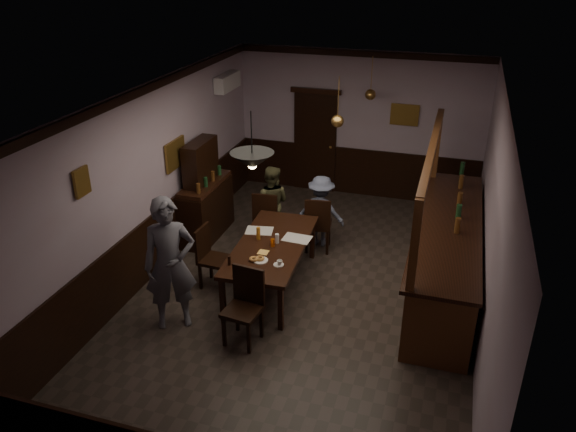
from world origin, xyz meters
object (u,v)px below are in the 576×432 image
at_px(chair_far_left, 267,216).
at_px(coffee_cup, 280,263).
at_px(chair_near, 245,302).
at_px(person_seated_right, 321,211).
at_px(pendant_brass_far, 370,95).
at_px(pendant_iron, 252,161).
at_px(pendant_brass_mid, 338,121).
at_px(person_standing, 170,264).
at_px(sideboard, 205,199).
at_px(dining_table, 271,247).
at_px(soda_can, 273,243).
at_px(chair_far_right, 318,222).
at_px(person_seated_left, 271,203).
at_px(chair_side, 210,254).
at_px(bar_counter, 445,253).

distance_m(chair_far_left, coffee_cup, 2.01).
xyz_separation_m(chair_near, person_seated_right, (0.30, 2.88, 0.07)).
xyz_separation_m(coffee_cup, pendant_brass_far, (0.52, 3.90, 1.50)).
distance_m(person_seated_right, coffee_cup, 2.15).
relative_size(pendant_iron, pendant_brass_mid, 0.92).
bearing_deg(person_standing, sideboard, 73.94).
relative_size(person_standing, pendant_brass_mid, 2.36).
relative_size(chair_near, pendant_brass_far, 1.29).
xyz_separation_m(dining_table, soda_can, (0.04, -0.06, 0.12)).
xyz_separation_m(dining_table, chair_far_right, (0.40, 1.29, -0.13)).
relative_size(person_seated_left, person_seated_right, 1.08).
bearing_deg(coffee_cup, chair_far_left, 111.66).
xyz_separation_m(person_seated_left, pendant_brass_mid, (1.16, -0.08, 1.61)).
height_order(coffee_cup, sideboard, sideboard).
relative_size(person_standing, pendant_iron, 2.55).
height_order(coffee_cup, pendant_brass_far, pendant_brass_far).
distance_m(person_standing, person_seated_left, 2.88).
distance_m(chair_side, pendant_brass_mid, 2.88).
bearing_deg(person_seated_right, pendant_iron, 85.54).
bearing_deg(soda_can, chair_side, -169.87).
relative_size(person_seated_right, pendant_brass_mid, 1.58).
height_order(person_standing, person_seated_right, person_standing).
xyz_separation_m(chair_far_left, person_seated_left, (-0.02, 0.28, 0.13)).
relative_size(soda_can, pendant_iron, 0.16).
xyz_separation_m(dining_table, chair_near, (0.08, -1.31, -0.11)).
height_order(chair_far_left, pendant_brass_mid, pendant_brass_mid).
bearing_deg(pendant_brass_far, coffee_cup, -97.52).
xyz_separation_m(person_seated_left, coffee_cup, (0.84, -2.10, 0.11)).
relative_size(chair_far_right, chair_near, 0.97).
bearing_deg(pendant_brass_far, chair_near, -99.23).
height_order(pendant_iron, pendant_brass_mid, same).
relative_size(sideboard, pendant_brass_mid, 2.22).
bearing_deg(coffee_cup, pendant_iron, -144.03).
bearing_deg(chair_far_right, chair_side, 40.39).
height_order(dining_table, soda_can, soda_can).
distance_m(chair_side, pendant_brass_far, 4.34).
relative_size(chair_far_left, person_standing, 0.53).
height_order(chair_far_right, coffee_cup, chair_far_right).
height_order(person_seated_right, pendant_brass_far, pendant_brass_far).
xyz_separation_m(dining_table, coffee_cup, (0.32, -0.58, 0.11)).
distance_m(pendant_iron, pendant_brass_mid, 2.32).
xyz_separation_m(coffee_cup, bar_counter, (2.21, 1.37, -0.22)).
distance_m(person_seated_right, pendant_iron, 2.95).
distance_m(bar_counter, pendant_iron, 3.45).
bearing_deg(person_standing, dining_table, 21.63).
relative_size(chair_far_right, person_seated_left, 0.74).
bearing_deg(chair_far_right, pendant_brass_far, -110.86).
xyz_separation_m(chair_near, chair_side, (-1.00, 1.08, -0.03)).
relative_size(chair_far_left, chair_near, 0.98).
xyz_separation_m(chair_far_left, pendant_brass_far, (1.34, 2.08, 1.74)).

